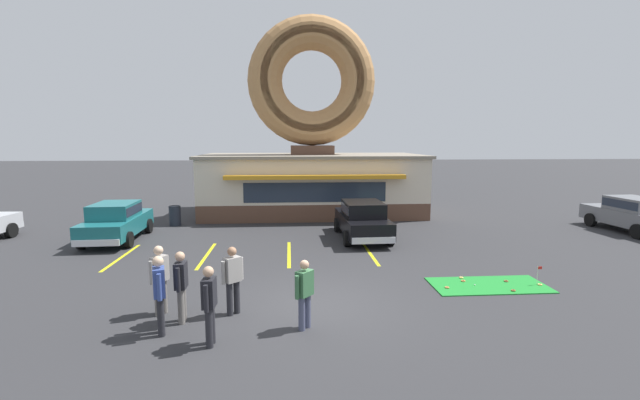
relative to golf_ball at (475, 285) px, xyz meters
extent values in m
plane|color=#2D2D30|center=(-4.70, -1.04, -0.05)|extent=(160.00, 160.00, 0.00)
cube|color=brown|center=(-3.97, 12.96, 0.40)|extent=(12.00, 6.00, 0.90)
cube|color=beige|center=(-3.97, 12.96, 2.00)|extent=(12.00, 6.00, 2.30)
cube|color=gray|center=(-3.97, 12.96, 3.23)|extent=(12.30, 6.30, 0.16)
cube|color=orange|center=(-3.97, 9.66, 2.30)|extent=(9.00, 0.60, 0.20)
cube|color=#232D3D|center=(-3.97, 9.94, 1.50)|extent=(7.20, 0.03, 1.00)
cube|color=brown|center=(-3.97, 12.96, 3.56)|extent=(2.40, 1.80, 0.50)
torus|color=#B27F4C|center=(-3.97, 12.96, 7.36)|extent=(7.10, 1.90, 7.10)
torus|color=#936038|center=(-3.97, 12.53, 7.36)|extent=(6.25, 1.05, 6.24)
cube|color=#1E842D|center=(0.43, 0.05, -0.04)|extent=(3.29, 1.54, 0.03)
torus|color=#E5C666|center=(-0.12, 0.68, 0.00)|extent=(0.13, 0.13, 0.04)
torus|color=#D17F47|center=(-0.18, 0.38, 0.00)|extent=(0.13, 0.13, 0.04)
torus|color=#D17F47|center=(-0.87, -0.14, 0.00)|extent=(0.13, 0.13, 0.04)
torus|color=#E5C666|center=(1.89, -0.09, 0.00)|extent=(0.13, 0.13, 0.04)
torus|color=brown|center=(0.88, -0.51, 0.00)|extent=(0.13, 0.13, 0.04)
torus|color=brown|center=(1.08, 0.28, 0.00)|extent=(0.13, 0.13, 0.04)
sphere|color=white|center=(0.00, 0.00, 0.00)|extent=(0.04, 0.04, 0.04)
cylinder|color=silver|center=(1.83, -0.04, 0.25)|extent=(0.01, 0.01, 0.55)
cube|color=red|center=(1.89, -0.04, 0.48)|extent=(0.12, 0.01, 0.08)
cube|color=slate|center=(10.29, 6.70, 0.61)|extent=(1.92, 4.46, 0.68)
cube|color=slate|center=(10.30, 6.55, 1.25)|extent=(1.63, 2.15, 0.60)
cube|color=#232D3D|center=(10.30, 6.55, 1.27)|extent=(1.66, 2.07, 0.36)
cube|color=silver|center=(10.21, 8.93, 0.37)|extent=(1.67, 0.16, 0.24)
cylinder|color=black|center=(9.36, 8.03, 0.27)|extent=(0.24, 0.65, 0.64)
cylinder|color=black|center=(11.12, 8.09, 0.27)|extent=(0.24, 0.65, 0.64)
cylinder|color=black|center=(9.46, 5.30, 0.27)|extent=(0.24, 0.65, 0.64)
cube|color=black|center=(-2.19, 6.31, 0.61)|extent=(1.87, 4.44, 0.68)
cube|color=black|center=(-2.18, 6.16, 1.25)|extent=(1.61, 2.14, 0.60)
cube|color=#232D3D|center=(-2.18, 6.16, 1.27)|extent=(1.64, 2.06, 0.36)
cube|color=silver|center=(-2.25, 8.54, 0.37)|extent=(1.67, 0.14, 0.24)
cube|color=silver|center=(-2.13, 4.08, 0.37)|extent=(1.67, 0.14, 0.24)
cylinder|color=black|center=(-3.10, 7.65, 0.27)|extent=(0.24, 0.65, 0.64)
cylinder|color=black|center=(-1.34, 7.70, 0.27)|extent=(0.24, 0.65, 0.64)
cylinder|color=black|center=(-3.03, 4.92, 0.27)|extent=(0.24, 0.65, 0.64)
cylinder|color=black|center=(-1.27, 4.97, 0.27)|extent=(0.24, 0.65, 0.64)
cube|color=silver|center=(-18.08, 8.40, 0.37)|extent=(1.67, 0.19, 0.24)
cylinder|color=black|center=(-17.24, 7.49, 0.27)|extent=(0.25, 0.65, 0.64)
cube|color=#196066|center=(-12.48, 6.66, 0.61)|extent=(1.92, 4.46, 0.68)
cube|color=#196066|center=(-12.47, 6.51, 1.25)|extent=(1.64, 2.16, 0.60)
cube|color=#232D3D|center=(-12.47, 6.51, 1.27)|extent=(1.66, 2.07, 0.36)
cube|color=silver|center=(-12.56, 8.89, 0.37)|extent=(1.67, 0.16, 0.24)
cube|color=silver|center=(-12.39, 4.43, 0.37)|extent=(1.67, 0.16, 0.24)
cylinder|color=black|center=(-13.41, 7.99, 0.27)|extent=(0.24, 0.65, 0.64)
cylinder|color=black|center=(-11.65, 8.05, 0.27)|extent=(0.24, 0.65, 0.64)
cylinder|color=black|center=(-13.31, 5.26, 0.27)|extent=(0.24, 0.65, 0.64)
cylinder|color=black|center=(-11.55, 5.33, 0.27)|extent=(0.24, 0.65, 0.64)
cylinder|color=#232328|center=(-6.91, -2.93, 0.36)|extent=(0.15, 0.15, 0.82)
cylinder|color=#232328|center=(-6.92, -3.13, 0.36)|extent=(0.15, 0.15, 0.82)
cube|color=black|center=(-6.92, -3.03, 1.07)|extent=(0.26, 0.39, 0.60)
cylinder|color=black|center=(-6.90, -2.78, 1.04)|extent=(0.10, 0.10, 0.55)
cylinder|color=black|center=(-6.93, -3.28, 1.04)|extent=(0.10, 0.10, 0.55)
sphere|color=tan|center=(-6.92, -3.03, 1.51)|extent=(0.22, 0.22, 0.22)
cylinder|color=#232328|center=(-6.73, -1.53, 0.36)|extent=(0.15, 0.15, 0.82)
cylinder|color=#232328|center=(-6.58, -1.40, 0.36)|extent=(0.15, 0.15, 0.82)
cube|color=gray|center=(-6.65, -1.47, 1.07)|extent=(0.44, 0.43, 0.60)
cylinder|color=gray|center=(-6.84, -1.63, 1.04)|extent=(0.10, 0.10, 0.55)
cylinder|color=gray|center=(-6.46, -1.30, 1.04)|extent=(0.10, 0.10, 0.55)
sphere|color=#9E7051|center=(-6.65, -1.47, 1.50)|extent=(0.22, 0.22, 0.22)
cylinder|color=slate|center=(-8.44, -1.43, 0.36)|extent=(0.15, 0.15, 0.83)
cylinder|color=slate|center=(-8.34, -1.26, 0.36)|extent=(0.15, 0.15, 0.83)
cube|color=gray|center=(-8.39, -1.35, 1.08)|extent=(0.39, 0.45, 0.61)
cylinder|color=gray|center=(-8.51, -1.56, 1.05)|extent=(0.10, 0.10, 0.56)
cylinder|color=gray|center=(-8.27, -1.13, 1.05)|extent=(0.10, 0.10, 0.56)
sphere|color=beige|center=(-8.39, -1.35, 1.53)|extent=(0.22, 0.22, 0.22)
cylinder|color=slate|center=(-7.77, -1.94, 0.36)|extent=(0.15, 0.15, 0.82)
cylinder|color=slate|center=(-7.77, -1.74, 0.36)|extent=(0.15, 0.15, 0.82)
cube|color=black|center=(-7.77, -1.84, 1.07)|extent=(0.24, 0.38, 0.60)
cylinder|color=black|center=(-7.76, -2.09, 1.04)|extent=(0.10, 0.10, 0.55)
cylinder|color=black|center=(-7.77, -1.59, 1.04)|extent=(0.10, 0.10, 0.55)
sphere|color=tan|center=(-7.77, -1.84, 1.51)|extent=(0.22, 0.22, 0.22)
cylinder|color=#232328|center=(-8.04, -2.54, 0.38)|extent=(0.15, 0.15, 0.86)
cylinder|color=#232328|center=(-8.10, -2.35, 0.38)|extent=(0.15, 0.15, 0.86)
cube|color=#33478C|center=(-8.07, -2.45, 1.12)|extent=(0.34, 0.43, 0.63)
cylinder|color=#33478C|center=(-8.00, -2.69, 1.09)|extent=(0.10, 0.10, 0.58)
cylinder|color=#33478C|center=(-8.14, -2.21, 1.09)|extent=(0.10, 0.10, 0.58)
sphere|color=beige|center=(-8.07, -2.45, 1.58)|extent=(0.23, 0.23, 0.23)
cylinder|color=#474C66|center=(-4.90, -2.32, 0.33)|extent=(0.15, 0.15, 0.77)
cylinder|color=#474C66|center=(-5.03, -2.47, 0.33)|extent=(0.15, 0.15, 0.77)
cube|color=#386B42|center=(-4.97, -2.40, 1.00)|extent=(0.43, 0.44, 0.56)
cylinder|color=#386B42|center=(-4.80, -2.21, 0.97)|extent=(0.10, 0.10, 0.52)
cylinder|color=#386B42|center=(-5.13, -2.58, 0.97)|extent=(0.10, 0.10, 0.52)
sphere|color=tan|center=(-4.97, -2.40, 1.42)|extent=(0.21, 0.21, 0.21)
cylinder|color=#232833|center=(-10.90, 9.68, 0.42)|extent=(0.56, 0.56, 0.95)
torus|color=black|center=(-10.90, 9.68, 0.90)|extent=(0.57, 0.57, 0.05)
cube|color=yellow|center=(-11.31, 3.96, -0.05)|extent=(0.12, 3.60, 0.01)
cube|color=yellow|center=(-8.31, 3.96, -0.05)|extent=(0.12, 3.60, 0.01)
cube|color=yellow|center=(-5.31, 3.96, -0.05)|extent=(0.12, 3.60, 0.01)
cube|color=yellow|center=(-2.31, 3.96, -0.05)|extent=(0.12, 3.60, 0.01)
camera|label=1|loc=(-5.28, -11.44, 4.12)|focal=24.00mm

